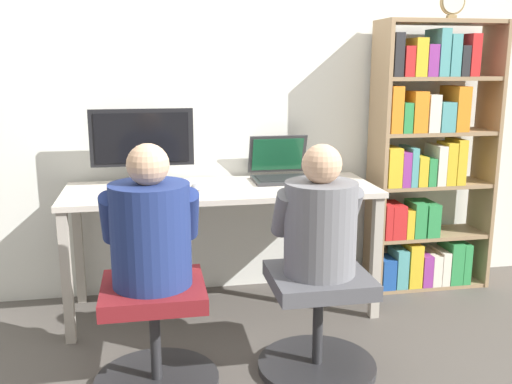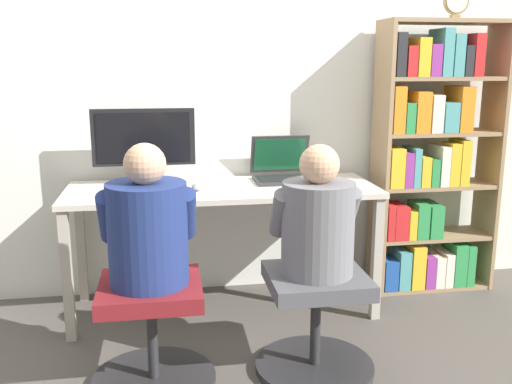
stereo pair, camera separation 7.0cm
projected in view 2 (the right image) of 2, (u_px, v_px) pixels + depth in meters
name	position (u px, v px, depth m)	size (l,w,h in m)	color
ground_plane	(230.00, 331.00, 3.06)	(14.00, 14.00, 0.00)	#4C4742
wall_back	(215.00, 82.00, 3.42)	(10.00, 0.05, 2.60)	silver
desk	(223.00, 201.00, 3.21)	(1.73, 0.60, 0.73)	beige
desktop_monitor	(144.00, 145.00, 3.20)	(0.57, 0.22, 0.43)	black
laptop	(283.00, 171.00, 3.38)	(0.35, 0.34, 0.26)	#2D2D30
keyboard	(148.00, 190.00, 3.06)	(0.39, 0.14, 0.03)	#232326
computer_mouse_by_keyboard	(197.00, 187.00, 3.11)	(0.06, 0.11, 0.04)	#99999E
office_chair_left	(152.00, 332.00, 2.51)	(0.55, 0.55, 0.48)	#262628
office_chair_right	(316.00, 321.00, 2.63)	(0.55, 0.55, 0.48)	#262628
person_at_monitor	(148.00, 226.00, 2.41)	(0.42, 0.34, 0.61)	navy
person_at_laptop	(318.00, 221.00, 2.52)	(0.40, 0.32, 0.59)	slate
bookshelf	(430.00, 165.00, 3.50)	(0.75, 0.28, 1.66)	#997A56
desk_clock	(456.00, 2.00, 3.24)	(0.15, 0.03, 0.17)	olive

